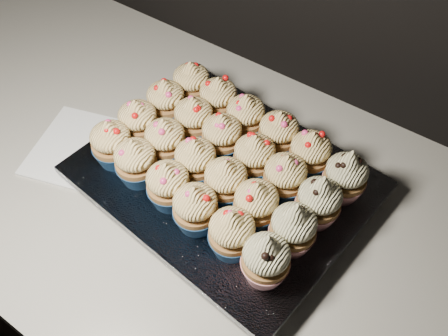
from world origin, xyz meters
name	(u,v)px	position (x,y,z in m)	size (l,w,h in m)	color
cabinet	(164,278)	(0.00, 1.70, 0.43)	(2.40, 0.60, 0.86)	black
worktop	(139,157)	(0.00, 1.70, 0.88)	(2.44, 0.64, 0.04)	beige
napkin	(84,149)	(-0.07, 1.65, 0.90)	(0.16, 0.16, 0.00)	white
baking_tray	(224,184)	(0.16, 1.72, 0.91)	(0.38, 0.29, 0.02)	black
foil_lining	(224,177)	(0.16, 1.72, 0.93)	(0.41, 0.32, 0.01)	silver
cupcake_0	(112,143)	(0.01, 1.64, 0.97)	(0.06, 0.06, 0.08)	navy
cupcake_1	(136,162)	(0.06, 1.64, 0.97)	(0.06, 0.06, 0.08)	navy
cupcake_2	(168,185)	(0.13, 1.63, 0.97)	(0.06, 0.06, 0.08)	navy
cupcake_3	(195,208)	(0.18, 1.62, 0.97)	(0.06, 0.06, 0.08)	navy
cupcake_4	(232,233)	(0.24, 1.62, 0.97)	(0.06, 0.06, 0.08)	navy
cupcake_5	(266,259)	(0.30, 1.61, 0.97)	(0.06, 0.06, 0.10)	#AB1728
cupcake_6	(139,122)	(0.01, 1.70, 0.97)	(0.06, 0.06, 0.08)	navy
cupcake_7	(166,141)	(0.07, 1.69, 0.97)	(0.06, 0.06, 0.08)	navy
cupcake_8	(196,161)	(0.13, 1.69, 0.97)	(0.06, 0.06, 0.08)	navy
cupcake_9	(226,182)	(0.19, 1.68, 0.97)	(0.06, 0.06, 0.08)	navy
cupcake_10	(256,204)	(0.25, 1.67, 0.97)	(0.06, 0.06, 0.08)	navy
cupcake_11	(293,228)	(0.31, 1.67, 0.97)	(0.06, 0.06, 0.10)	#AB1728
cupcake_12	(166,102)	(0.02, 1.76, 0.97)	(0.06, 0.06, 0.08)	navy
cupcake_13	(194,119)	(0.08, 1.75, 0.97)	(0.06, 0.06, 0.08)	navy
cupcake_14	(222,136)	(0.14, 1.75, 0.97)	(0.06, 0.06, 0.08)	navy
cupcake_15	(254,157)	(0.20, 1.74, 0.97)	(0.06, 0.06, 0.08)	navy
cupcake_16	(285,177)	(0.25, 1.74, 0.97)	(0.06, 0.06, 0.08)	navy
cupcake_17	(319,201)	(0.31, 1.73, 0.97)	(0.06, 0.06, 0.10)	#AB1728
cupcake_18	(192,84)	(0.03, 1.82, 0.97)	(0.06, 0.06, 0.08)	navy
cupcake_19	(218,99)	(0.09, 1.81, 0.97)	(0.06, 0.06, 0.08)	navy
cupcake_20	(246,117)	(0.14, 1.81, 0.97)	(0.06, 0.06, 0.08)	navy
cupcake_21	(278,134)	(0.20, 1.80, 0.97)	(0.06, 0.06, 0.08)	navy
cupcake_22	(310,154)	(0.26, 1.80, 0.97)	(0.06, 0.06, 0.08)	navy
cupcake_23	(345,176)	(0.32, 1.79, 0.97)	(0.06, 0.06, 0.10)	#AB1728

